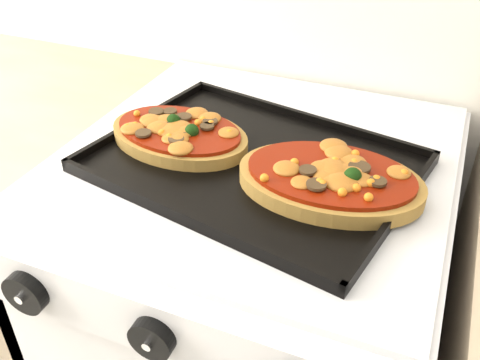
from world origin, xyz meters
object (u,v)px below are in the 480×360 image
at_px(stove, 253,345).
at_px(baking_tray, 253,161).
at_px(pizza_right, 330,178).
at_px(pizza_left, 179,133).

height_order(stove, baking_tray, baking_tray).
distance_m(stove, baking_tray, 0.47).
bearing_deg(baking_tray, pizza_right, 1.02).
distance_m(stove, pizza_left, 0.50).
bearing_deg(baking_tray, pizza_left, -173.33).
bearing_deg(pizza_left, baking_tray, -4.59).
bearing_deg(pizza_left, pizza_right, -7.35).
bearing_deg(stove, pizza_left, -167.83).
relative_size(baking_tray, pizza_right, 1.77).
xyz_separation_m(baking_tray, pizza_right, (0.12, -0.02, 0.02)).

